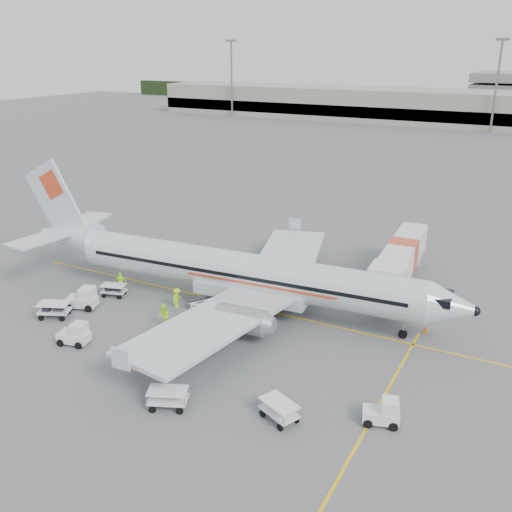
% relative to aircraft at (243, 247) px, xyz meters
% --- Properties ---
extents(ground, '(360.00, 360.00, 0.00)m').
position_rel_aircraft_xyz_m(ground, '(0.00, 0.28, -5.35)').
color(ground, '#56595B').
extents(stripe_lead, '(44.00, 0.20, 0.01)m').
position_rel_aircraft_xyz_m(stripe_lead, '(0.00, 0.28, -5.34)').
color(stripe_lead, yellow).
rests_on(stripe_lead, ground).
extents(stripe_cross, '(0.20, 20.00, 0.01)m').
position_rel_aircraft_xyz_m(stripe_cross, '(14.00, -7.72, -5.34)').
color(stripe_cross, yellow).
rests_on(stripe_cross, ground).
extents(terminal_west, '(110.00, 22.00, 9.00)m').
position_rel_aircraft_xyz_m(terminal_west, '(-40.00, 130.28, -0.85)').
color(terminal_west, gray).
rests_on(terminal_west, ground).
extents(treeline, '(300.00, 3.00, 6.00)m').
position_rel_aircraft_xyz_m(treeline, '(0.00, 175.28, -2.35)').
color(treeline, black).
rests_on(treeline, ground).
extents(mast_west, '(3.20, 1.20, 22.00)m').
position_rel_aircraft_xyz_m(mast_west, '(-70.00, 118.28, 5.65)').
color(mast_west, slate).
rests_on(mast_west, ground).
extents(mast_center, '(3.20, 1.20, 22.00)m').
position_rel_aircraft_xyz_m(mast_center, '(5.00, 118.28, 5.65)').
color(mast_center, slate).
rests_on(mast_center, ground).
extents(aircraft, '(40.79, 32.99, 10.70)m').
position_rel_aircraft_xyz_m(aircraft, '(0.00, 0.00, 0.00)').
color(aircraft, silver).
rests_on(aircraft, ground).
extents(jet_bridge, '(4.14, 16.52, 4.29)m').
position_rel_aircraft_xyz_m(jet_bridge, '(10.36, 10.50, -3.20)').
color(jet_bridge, silver).
rests_on(jet_bridge, ground).
extents(belt_loader, '(4.71, 2.52, 2.42)m').
position_rel_aircraft_xyz_m(belt_loader, '(-1.89, -1.72, -4.14)').
color(belt_loader, silver).
rests_on(belt_loader, ground).
extents(tug_fore, '(2.34, 1.75, 1.61)m').
position_rel_aircraft_xyz_m(tug_fore, '(14.56, -9.85, -4.55)').
color(tug_fore, silver).
rests_on(tug_fore, ground).
extents(tug_mid, '(2.41, 1.70, 1.69)m').
position_rel_aircraft_xyz_m(tug_mid, '(-7.85, -11.18, -4.50)').
color(tug_mid, silver).
rests_on(tug_mid, ground).
extents(tug_aft, '(2.72, 2.09, 1.85)m').
position_rel_aircraft_xyz_m(tug_aft, '(-11.69, -6.36, -4.42)').
color(tug_aft, silver).
rests_on(tug_aft, ground).
extents(cart_loaded_a, '(2.32, 1.76, 1.07)m').
position_rel_aircraft_xyz_m(cart_loaded_a, '(-10.97, -3.30, -4.81)').
color(cart_loaded_a, silver).
rests_on(cart_loaded_a, ground).
extents(cart_loaded_b, '(2.81, 2.31, 1.27)m').
position_rel_aircraft_xyz_m(cart_loaded_b, '(-12.37, -8.74, -4.71)').
color(cart_loaded_b, silver).
rests_on(cart_loaded_b, ground).
extents(cart_empty_a, '(2.71, 2.20, 1.23)m').
position_rel_aircraft_xyz_m(cart_empty_a, '(2.88, -14.34, -4.74)').
color(cart_empty_a, silver).
rests_on(cart_empty_a, ground).
extents(cart_empty_b, '(2.67, 2.20, 1.21)m').
position_rel_aircraft_xyz_m(cart_empty_b, '(9.28, -12.31, -4.75)').
color(cart_empty_b, silver).
rests_on(cart_empty_b, ground).
extents(cone_nose, '(0.37, 0.37, 0.60)m').
position_rel_aircraft_xyz_m(cone_nose, '(14.41, 2.63, -5.05)').
color(cone_nose, orange).
rests_on(cone_nose, ground).
extents(cone_port, '(0.33, 0.33, 0.54)m').
position_rel_aircraft_xyz_m(cone_port, '(-1.85, 19.01, -5.08)').
color(cone_port, orange).
rests_on(cone_port, ground).
extents(cone_stbd, '(0.38, 0.38, 0.62)m').
position_rel_aircraft_xyz_m(cone_stbd, '(-1.60, -11.88, -5.04)').
color(cone_stbd, orange).
rests_on(cone_stbd, ground).
extents(crew_a, '(0.80, 0.67, 1.87)m').
position_rel_aircraft_xyz_m(crew_a, '(-1.75, -1.67, -4.42)').
color(crew_a, '#A8F60F').
rests_on(crew_a, ground).
extents(crew_b, '(1.15, 1.16, 1.89)m').
position_rel_aircraft_xyz_m(crew_b, '(-3.63, -5.99, -4.40)').
color(crew_b, '#A8F60F').
rests_on(crew_b, ground).
extents(crew_c, '(0.74, 1.16, 1.71)m').
position_rel_aircraft_xyz_m(crew_c, '(-4.80, -2.60, -4.49)').
color(crew_c, '#A8F60F').
rests_on(crew_c, ground).
extents(crew_d, '(1.06, 0.80, 1.68)m').
position_rel_aircraft_xyz_m(crew_d, '(-11.30, -1.98, -4.51)').
color(crew_d, '#A8F60F').
rests_on(crew_d, ground).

